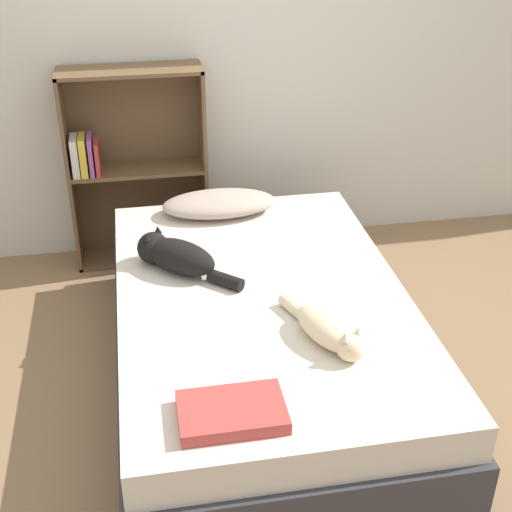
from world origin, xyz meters
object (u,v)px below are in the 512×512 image
at_px(cat_light, 329,330).
at_px(cat_dark, 175,255).
at_px(bed, 262,335).
at_px(pillow, 219,203).
at_px(bookshelf, 133,165).

xyz_separation_m(cat_light, cat_dark, (-0.54, 0.66, 0.02)).
bearing_deg(cat_light, bed, -176.51).
bearing_deg(cat_dark, pillow, -74.65).
bearing_deg(bookshelf, bed, -68.10).
bearing_deg(pillow, bed, -84.51).
distance_m(pillow, bookshelf, 0.63).
bearing_deg(bed, cat_dark, 142.89).
xyz_separation_m(bed, cat_dark, (-0.35, 0.27, 0.30)).
bearing_deg(cat_dark, bookshelf, -38.99).
bearing_deg(pillow, bookshelf, 133.55).
xyz_separation_m(bed, pillow, (-0.08, 0.81, 0.28)).
bearing_deg(cat_dark, bed, -174.94).
distance_m(bed, bookshelf, 1.40).
relative_size(cat_light, bookshelf, 0.42).
height_order(pillow, cat_dark, cat_dark).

